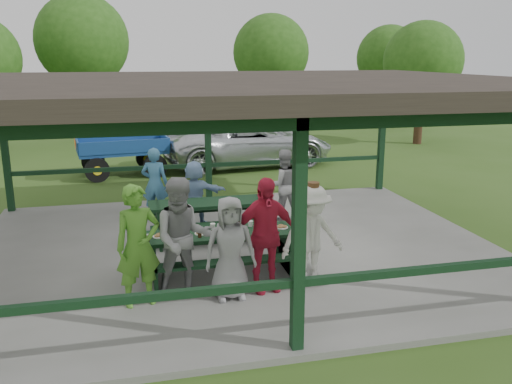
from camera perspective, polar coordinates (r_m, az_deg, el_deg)
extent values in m
plane|color=#35561B|center=(10.63, -1.91, -6.40)|extent=(90.00, 90.00, 0.00)
cube|color=slate|center=(10.61, -1.91, -6.14)|extent=(10.00, 8.00, 0.10)
cube|color=black|center=(6.62, 4.51, -4.71)|extent=(0.15, 0.15, 3.00)
cube|color=black|center=(14.02, -24.93, 4.11)|extent=(0.15, 0.15, 3.00)
cube|color=black|center=(13.86, -5.08, 5.28)|extent=(0.15, 0.15, 3.00)
cube|color=black|center=(15.29, 13.11, 5.81)|extent=(0.15, 0.15, 3.00)
cube|color=black|center=(6.58, -16.36, -11.05)|extent=(4.65, 0.10, 0.10)
cube|color=black|center=(7.86, 21.47, -7.23)|extent=(4.65, 0.10, 0.10)
cube|color=black|center=(13.84, -14.91, 2.32)|extent=(4.65, 0.10, 0.10)
cube|color=black|center=(14.50, 4.41, 3.28)|extent=(4.65, 0.10, 0.10)
cube|color=black|center=(6.31, 4.75, 7.41)|extent=(9.80, 0.15, 0.20)
cube|color=black|center=(13.72, -5.21, 11.07)|extent=(9.80, 0.15, 0.20)
cube|color=black|center=(9.96, -2.07, 11.21)|extent=(10.60, 8.60, 0.24)
cube|color=black|center=(9.15, -3.69, -4.43)|extent=(2.63, 0.75, 0.06)
cube|color=black|center=(8.74, -3.04, -7.40)|extent=(2.63, 0.28, 0.05)
cube|color=black|center=(9.77, -4.21, -5.05)|extent=(2.63, 0.28, 0.05)
cube|color=black|center=(9.17, -10.72, -6.92)|extent=(0.06, 0.70, 0.75)
cube|color=black|center=(9.51, 3.14, -5.90)|extent=(0.06, 0.70, 0.75)
cube|color=black|center=(9.22, -10.68, -7.79)|extent=(0.06, 1.39, 0.45)
cube|color=black|center=(9.56, 3.13, -6.74)|extent=(0.06, 1.39, 0.45)
cube|color=black|center=(11.06, -4.85, -1.14)|extent=(2.47, 0.75, 0.06)
cube|color=black|center=(10.62, -4.37, -3.45)|extent=(2.47, 0.28, 0.05)
cube|color=black|center=(11.67, -5.22, -1.84)|extent=(2.47, 0.28, 0.05)
cube|color=black|center=(11.06, -10.24, -3.19)|extent=(0.06, 0.70, 0.75)
cube|color=black|center=(11.35, 0.48, -2.50)|extent=(0.06, 0.70, 0.75)
cube|color=black|center=(11.11, -10.21, -3.92)|extent=(0.06, 1.39, 0.45)
cube|color=black|center=(11.39, 0.48, -3.23)|extent=(0.06, 1.39, 0.45)
cylinder|color=white|center=(9.04, -10.13, -4.63)|extent=(0.22, 0.22, 0.01)
torus|color=olive|center=(9.01, -10.39, -4.55)|extent=(0.10, 0.10, 0.03)
torus|color=olive|center=(9.02, -9.88, -4.52)|extent=(0.10, 0.10, 0.03)
torus|color=olive|center=(9.08, -10.16, -4.40)|extent=(0.10, 0.10, 0.03)
cylinder|color=white|center=(9.10, -5.79, -4.35)|extent=(0.22, 0.22, 0.01)
torus|color=olive|center=(9.07, -6.03, -4.28)|extent=(0.10, 0.10, 0.03)
torus|color=olive|center=(9.08, -5.52, -4.24)|extent=(0.10, 0.10, 0.03)
torus|color=olive|center=(9.13, -5.83, -4.13)|extent=(0.10, 0.10, 0.03)
cylinder|color=white|center=(9.21, -1.46, -4.05)|extent=(0.22, 0.22, 0.01)
torus|color=olive|center=(9.17, -1.68, -3.98)|extent=(0.10, 0.10, 0.03)
torus|color=olive|center=(9.19, -1.19, -3.94)|extent=(0.10, 0.10, 0.03)
torus|color=olive|center=(9.24, -1.51, -3.84)|extent=(0.10, 0.10, 0.03)
cylinder|color=white|center=(9.36, 2.73, -3.74)|extent=(0.22, 0.22, 0.01)
torus|color=olive|center=(9.33, 2.53, -3.67)|extent=(0.10, 0.10, 0.03)
torus|color=olive|center=(9.35, 3.00, -3.63)|extent=(0.10, 0.10, 0.03)
torus|color=olive|center=(9.40, 2.66, -3.53)|extent=(0.10, 0.10, 0.03)
cylinder|color=#381E0F|center=(8.85, -11.32, -4.80)|extent=(0.06, 0.06, 0.10)
cylinder|color=#381E0F|center=(8.91, -5.95, -4.47)|extent=(0.06, 0.06, 0.10)
cylinder|color=#381E0F|center=(8.94, -4.54, -4.37)|extent=(0.06, 0.06, 0.10)
cylinder|color=#381E0F|center=(8.94, -4.34, -4.36)|extent=(0.06, 0.06, 0.10)
cone|color=white|center=(9.25, -7.44, -3.80)|extent=(0.09, 0.09, 0.10)
cone|color=white|center=(9.30, -4.58, -3.62)|extent=(0.09, 0.09, 0.10)
cone|color=white|center=(9.41, -0.59, -3.35)|extent=(0.09, 0.09, 0.10)
imported|color=#53982C|center=(8.18, -12.31, -5.56)|extent=(0.76, 0.59, 1.84)
imported|color=gray|center=(8.29, -7.68, -4.89)|extent=(0.92, 0.72, 1.89)
imported|color=gray|center=(8.26, -2.75, -5.92)|extent=(0.79, 0.52, 1.60)
imported|color=#BC1F3A|center=(8.47, 0.91, -4.53)|extent=(1.13, 0.58, 1.84)
imported|color=silver|center=(8.74, 5.91, -4.63)|extent=(1.15, 0.75, 1.66)
cylinder|color=#4F321B|center=(8.52, 6.05, 0.28)|extent=(0.36, 0.36, 0.02)
cylinder|color=#4F321B|center=(8.51, 6.06, 0.67)|extent=(0.21, 0.21, 0.11)
imported|color=#88AAD3|center=(11.84, -6.48, -0.14)|extent=(1.40, 0.70, 1.45)
imported|color=teal|center=(12.44, -10.60, 0.88)|extent=(0.68, 0.54, 1.64)
imported|color=#969598|center=(12.22, 2.86, 0.78)|extent=(0.81, 0.64, 1.61)
imported|color=silver|center=(18.79, -0.80, 5.26)|extent=(6.13, 3.39, 1.62)
cube|color=navy|center=(17.73, -13.85, 4.19)|extent=(2.88, 1.72, 0.12)
cube|color=navy|center=(17.02, -13.60, 4.64)|extent=(2.71, 0.42, 0.39)
cube|color=navy|center=(18.36, -14.17, 5.28)|extent=(2.71, 0.42, 0.39)
cube|color=navy|center=(17.58, -18.31, 4.61)|extent=(0.24, 1.36, 0.39)
cube|color=navy|center=(17.91, -9.56, 5.30)|extent=(0.24, 1.36, 0.39)
cylinder|color=black|center=(17.01, -16.37, 2.21)|extent=(0.76, 0.27, 0.74)
cylinder|color=yellow|center=(17.01, -16.37, 2.21)|extent=(0.30, 0.25, 0.27)
cylinder|color=black|center=(18.44, -16.77, 3.08)|extent=(0.76, 0.27, 0.74)
cylinder|color=yellow|center=(18.44, -16.77, 3.08)|extent=(0.30, 0.25, 0.27)
cylinder|color=black|center=(17.22, -10.56, 2.70)|extent=(0.76, 0.27, 0.74)
cylinder|color=yellow|center=(17.22, -10.56, 2.70)|extent=(0.30, 0.25, 0.27)
cylinder|color=black|center=(18.64, -11.40, 3.52)|extent=(0.76, 0.27, 0.74)
cylinder|color=yellow|center=(18.64, -11.40, 3.52)|extent=(0.30, 0.25, 0.27)
cube|color=navy|center=(18.06, -8.00, 4.34)|extent=(0.97, 0.21, 0.08)
cone|color=#F2590C|center=(17.56, -18.49, 4.91)|extent=(0.07, 0.39, 0.39)
cylinder|color=#322014|center=(26.24, -17.39, 8.92)|extent=(0.36, 0.36, 3.20)
sphere|color=#255015|center=(26.16, -17.85, 14.92)|extent=(4.10, 4.10, 4.10)
cylinder|color=#322014|center=(26.84, 1.55, 9.26)|extent=(0.36, 0.36, 2.83)
sphere|color=#255015|center=(26.74, 1.59, 14.47)|extent=(3.63, 3.63, 3.63)
cylinder|color=#322014|center=(24.48, 16.79, 7.88)|extent=(0.36, 0.36, 2.58)
sphere|color=#255015|center=(24.35, 17.17, 13.06)|extent=(3.30, 3.30, 3.30)
cylinder|color=#322014|center=(30.30, 13.56, 9.27)|extent=(0.36, 0.36, 2.65)
sphere|color=#255015|center=(30.20, 13.82, 13.57)|extent=(3.39, 3.39, 3.39)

